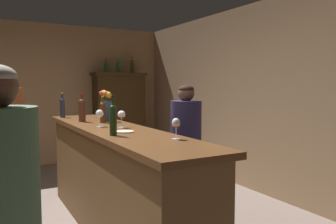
# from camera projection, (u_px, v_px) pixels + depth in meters

# --- Properties ---
(wall_back) EXTENTS (5.58, 0.12, 2.62)m
(wall_back) POSITION_uv_depth(u_px,v_px,m) (18.00, 95.00, 6.06)
(wall_back) COLOR #A68059
(wall_back) RESTS_ON ground
(wall_right) EXTENTS (0.12, 6.74, 2.62)m
(wall_right) POSITION_uv_depth(u_px,v_px,m) (271.00, 99.00, 4.50)
(wall_right) COLOR #A4825D
(wall_right) RESTS_ON ground
(bar_counter) EXTENTS (0.61, 3.07, 1.07)m
(bar_counter) POSITION_uv_depth(u_px,v_px,m) (115.00, 181.00, 3.35)
(bar_counter) COLOR brown
(bar_counter) RESTS_ON ground
(display_cabinet) EXTENTS (1.05, 0.42, 1.73)m
(display_cabinet) POSITION_uv_depth(u_px,v_px,m) (119.00, 115.00, 6.72)
(display_cabinet) COLOR #382710
(display_cabinet) RESTS_ON ground
(wine_bottle_pinot) EXTENTS (0.08, 0.08, 0.33)m
(wine_bottle_pinot) POSITION_uv_depth(u_px,v_px,m) (82.00, 109.00, 3.85)
(wine_bottle_pinot) COLOR #4B2718
(wine_bottle_pinot) RESTS_ON bar_counter
(wine_bottle_merlot) EXTENTS (0.06, 0.06, 0.30)m
(wine_bottle_merlot) POSITION_uv_depth(u_px,v_px,m) (103.00, 111.00, 3.74)
(wine_bottle_merlot) COLOR #4E2A11
(wine_bottle_merlot) RESTS_ON bar_counter
(wine_bottle_malbec) EXTENTS (0.06, 0.06, 0.33)m
(wine_bottle_malbec) POSITION_uv_depth(u_px,v_px,m) (113.00, 118.00, 2.80)
(wine_bottle_malbec) COLOR #203417
(wine_bottle_malbec) RESTS_ON bar_counter
(wine_bottle_rose) EXTENTS (0.06, 0.06, 0.32)m
(wine_bottle_rose) POSITION_uv_depth(u_px,v_px,m) (62.00, 107.00, 4.34)
(wine_bottle_rose) COLOR #222637
(wine_bottle_rose) RESTS_ON bar_counter
(wine_glass_front) EXTENTS (0.08, 0.08, 0.17)m
(wine_glass_front) POSITION_uv_depth(u_px,v_px,m) (122.00, 115.00, 3.32)
(wine_glass_front) COLOR white
(wine_glass_front) RESTS_ON bar_counter
(wine_glass_mid) EXTENTS (0.07, 0.07, 0.17)m
(wine_glass_mid) POSITION_uv_depth(u_px,v_px,m) (176.00, 124.00, 2.61)
(wine_glass_mid) COLOR white
(wine_glass_mid) RESTS_ON bar_counter
(wine_glass_rear) EXTENTS (0.08, 0.08, 0.17)m
(wine_glass_rear) POSITION_uv_depth(u_px,v_px,m) (100.00, 114.00, 3.39)
(wine_glass_rear) COLOR white
(wine_glass_rear) RESTS_ON bar_counter
(flower_arrangement) EXTENTS (0.15, 0.14, 0.36)m
(flower_arrangement) POSITION_uv_depth(u_px,v_px,m) (106.00, 107.00, 3.89)
(flower_arrangement) COLOR #314767
(flower_arrangement) RESTS_ON bar_counter
(cheese_plate) EXTENTS (0.16, 0.16, 0.01)m
(cheese_plate) POSITION_uv_depth(u_px,v_px,m) (125.00, 132.00, 2.99)
(cheese_plate) COLOR white
(cheese_plate) RESTS_ON bar_counter
(display_bottle_left) EXTENTS (0.07, 0.07, 0.28)m
(display_bottle_left) POSITION_uv_depth(u_px,v_px,m) (106.00, 66.00, 6.52)
(display_bottle_left) COLOR #244B28
(display_bottle_left) RESTS_ON display_cabinet
(display_bottle_midleft) EXTENTS (0.06, 0.06, 0.31)m
(display_bottle_midleft) POSITION_uv_depth(u_px,v_px,m) (118.00, 66.00, 6.63)
(display_bottle_midleft) COLOR #22522B
(display_bottle_midleft) RESTS_ON display_cabinet
(display_bottle_center) EXTENTS (0.07, 0.07, 0.34)m
(display_bottle_center) POSITION_uv_depth(u_px,v_px,m) (132.00, 65.00, 6.78)
(display_bottle_center) COLOR #403112
(display_bottle_center) RESTS_ON display_cabinet
(patron_in_grey) EXTENTS (0.39, 0.39, 1.66)m
(patron_in_grey) POSITION_uv_depth(u_px,v_px,m) (1.00, 152.00, 3.00)
(patron_in_grey) COLOR #4C604D
(patron_in_grey) RESTS_ON ground
(bartender) EXTENTS (0.33, 0.33, 1.50)m
(bartender) POSITION_uv_depth(u_px,v_px,m) (186.00, 149.00, 3.57)
(bartender) COLOR brown
(bartender) RESTS_ON ground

